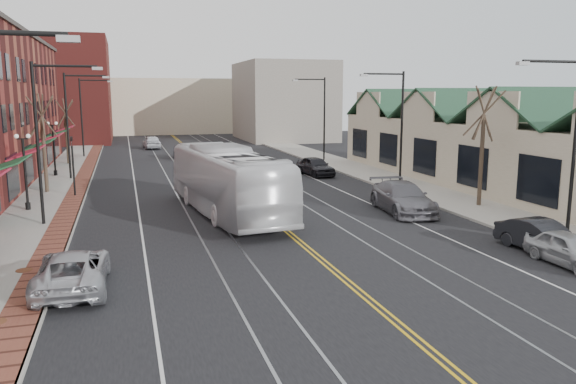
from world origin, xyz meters
TOP-DOWN VIEW (x-y plane):
  - ground at (0.00, 0.00)m, footprint 160.00×160.00m
  - sidewalk_left at (-12.00, 20.00)m, footprint 4.00×120.00m
  - sidewalk_right at (12.00, 20.00)m, footprint 4.00×120.00m
  - building_right at (18.00, 20.00)m, footprint 8.00×36.00m
  - backdrop_left at (-16.00, 70.00)m, footprint 14.00×18.00m
  - backdrop_mid at (0.00, 85.00)m, footprint 22.00×14.00m
  - backdrop_right at (15.00, 65.00)m, footprint 12.00×16.00m
  - streetlight_l_1 at (-11.05, 16.00)m, footprint 3.33×0.25m
  - streetlight_l_2 at (-11.05, 32.00)m, footprint 3.33×0.25m
  - streetlight_l_3 at (-11.05, 48.00)m, footprint 3.33×0.25m
  - streetlight_r_0 at (11.05, 6.00)m, footprint 3.33×0.25m
  - streetlight_r_1 at (11.05, 22.00)m, footprint 3.33×0.25m
  - streetlight_r_2 at (11.05, 38.00)m, footprint 3.33×0.25m
  - lamppost_l_2 at (-12.80, 20.00)m, footprint 0.84×0.28m
  - lamppost_l_3 at (-12.80, 34.00)m, footprint 0.84×0.28m
  - tree_left_near at (-12.50, 26.00)m, footprint 1.78×1.37m
  - tree_left_far at (-12.50, 42.00)m, footprint 1.66×1.28m
  - tree_right_mid at (12.50, 14.00)m, footprint 1.90×1.46m
  - manhole_far at (-11.20, 8.00)m, footprint 0.60×0.60m
  - traffic_signal at (-10.60, 24.00)m, footprint 0.18×0.15m
  - transit_bus at (-2.05, 16.25)m, footprint 4.73×13.65m
  - parked_suv at (-9.30, 5.74)m, footprint 2.38×5.00m
  - parked_car_a at (9.03, 3.17)m, footprint 1.60×3.91m
  - parked_car_b at (9.30, 5.03)m, footprint 1.93×4.29m
  - parked_car_c at (7.50, 14.00)m, footprint 2.98×6.06m
  - parked_car_d at (7.51, 29.03)m, footprint 2.33×4.69m
  - distant_car_left at (-1.76, 44.70)m, footprint 1.91×4.21m
  - distant_car_right at (2.11, 37.50)m, footprint 2.16×5.05m
  - distant_car_far at (-4.19, 55.99)m, footprint 2.16×4.82m

SIDE VIEW (x-z plane):
  - ground at x=0.00m, z-range 0.00..0.00m
  - sidewalk_left at x=-12.00m, z-range 0.00..0.15m
  - sidewalk_right at x=12.00m, z-range 0.00..0.15m
  - manhole_far at x=-11.20m, z-range 0.15..0.17m
  - parked_car_a at x=9.03m, z-range 0.00..1.33m
  - distant_car_left at x=-1.76m, z-range 0.00..1.34m
  - parked_car_b at x=9.30m, z-range 0.00..1.37m
  - parked_suv at x=-9.30m, z-range 0.00..1.38m
  - distant_car_right at x=2.11m, z-range 0.00..1.45m
  - parked_car_d at x=7.51m, z-range 0.00..1.54m
  - distant_car_far at x=-4.19m, z-range 0.00..1.61m
  - parked_car_c at x=7.50m, z-range 0.00..1.70m
  - transit_bus at x=-2.05m, z-range 0.00..3.72m
  - lamppost_l_2 at x=-12.80m, z-range 0.07..4.34m
  - lamppost_l_3 at x=-12.80m, z-range 0.07..4.34m
  - building_right at x=18.00m, z-range 0.00..4.60m
  - traffic_signal at x=-10.60m, z-range 0.45..4.25m
  - tree_left_far at x=-12.50m, z-range 0.26..6.29m
  - tree_left_near at x=-12.50m, z-range 0.27..6.75m
  - tree_right_mid at x=12.50m, z-range 0.28..7.22m
  - backdrop_mid at x=0.00m, z-range 0.00..9.00m
  - streetlight_l_1 at x=-11.05m, z-range 1.03..9.03m
  - streetlight_l_2 at x=-11.05m, z-range 1.03..9.03m
  - streetlight_l_3 at x=-11.05m, z-range 1.03..9.03m
  - streetlight_r_0 at x=11.05m, z-range 1.03..9.03m
  - streetlight_r_1 at x=11.05m, z-range 1.03..9.03m
  - streetlight_r_2 at x=11.05m, z-range 1.03..9.03m
  - backdrop_right at x=15.00m, z-range 0.00..11.00m
  - backdrop_left at x=-16.00m, z-range 0.00..14.00m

